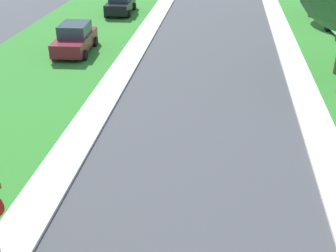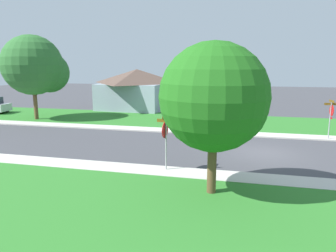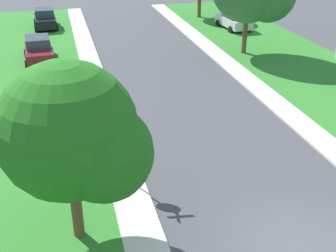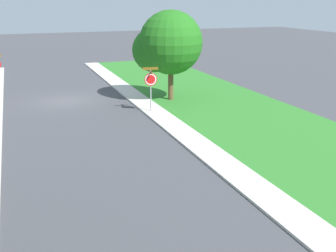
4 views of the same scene
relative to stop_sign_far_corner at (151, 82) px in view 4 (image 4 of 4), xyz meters
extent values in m
plane|color=#424247|center=(4.48, -4.84, -1.89)|extent=(120.00, 120.00, 0.00)
cube|color=beige|center=(-0.22, 7.16, -1.84)|extent=(1.40, 56.00, 0.10)
cube|color=#2D7528|center=(-4.92, 7.16, -1.85)|extent=(8.00, 56.00, 0.08)
cylinder|color=#9E9EA3|center=(0.00, -0.03, -0.59)|extent=(0.07, 0.07, 2.60)
cylinder|color=red|center=(0.00, 0.02, 0.16)|extent=(0.76, 0.13, 0.76)
cylinder|color=white|center=(0.01, 0.04, 0.16)|extent=(0.66, 0.09, 0.67)
cylinder|color=red|center=(0.01, 0.04, 0.16)|extent=(0.54, 0.08, 0.55)
cube|color=brown|center=(0.00, -0.03, 0.80)|extent=(0.91, 0.14, 0.16)
cube|color=brown|center=(0.00, -0.03, 0.61)|extent=(0.14, 0.91, 0.16)
cylinder|color=brown|center=(-2.23, -2.43, -0.67)|extent=(0.36, 0.36, 2.44)
sphere|color=#206619|center=(-2.23, -2.43, 2.02)|extent=(4.19, 4.19, 4.19)
sphere|color=#206619|center=(-1.28, -3.06, 1.49)|extent=(2.93, 2.93, 2.93)
camera|label=1|loc=(5.13, -7.39, 6.43)|focal=46.31mm
camera|label=2|loc=(-14.07, -3.44, 3.22)|focal=33.30mm
camera|label=3|loc=(-2.17, -13.95, 7.71)|focal=46.07mm
camera|label=4|loc=(7.56, 22.79, 4.75)|focal=43.53mm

